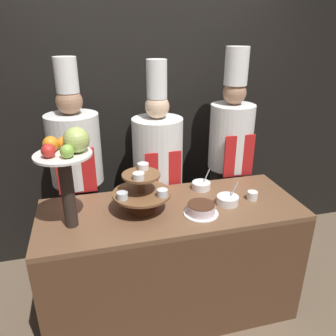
% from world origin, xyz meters
% --- Properties ---
extents(wall_back, '(10.00, 0.06, 2.80)m').
position_xyz_m(wall_back, '(0.00, 1.29, 1.40)').
color(wall_back, black).
rests_on(wall_back, ground_plane).
extents(buffet_counter, '(1.78, 0.68, 0.90)m').
position_xyz_m(buffet_counter, '(0.00, 0.34, 0.45)').
color(buffet_counter, brown).
rests_on(buffet_counter, ground_plane).
extents(tiered_stand, '(0.39, 0.39, 0.31)m').
position_xyz_m(tiered_stand, '(-0.20, 0.35, 1.06)').
color(tiered_stand, brown).
rests_on(tiered_stand, buffet_counter).
extents(fruit_pedestal, '(0.33, 0.33, 0.62)m').
position_xyz_m(fruit_pedestal, '(-0.63, 0.28, 1.33)').
color(fruit_pedestal, '#2D231E').
rests_on(fruit_pedestal, buffet_counter).
extents(cake_round, '(0.23, 0.23, 0.07)m').
position_xyz_m(cake_round, '(0.16, 0.21, 0.93)').
color(cake_round, white).
rests_on(cake_round, buffet_counter).
extents(cup_white, '(0.07, 0.07, 0.06)m').
position_xyz_m(cup_white, '(0.59, 0.31, 0.93)').
color(cup_white, white).
rests_on(cup_white, buffet_counter).
extents(serving_bowl_near, '(0.15, 0.15, 0.16)m').
position_xyz_m(serving_bowl_near, '(0.39, 0.29, 0.93)').
color(serving_bowl_near, white).
rests_on(serving_bowl_near, buffet_counter).
extents(serving_bowl_far, '(0.14, 0.14, 0.16)m').
position_xyz_m(serving_bowl_far, '(0.29, 0.56, 0.93)').
color(serving_bowl_far, white).
rests_on(serving_bowl_far, buffet_counter).
extents(chef_left, '(0.39, 0.39, 1.85)m').
position_xyz_m(chef_left, '(-0.61, 0.91, 1.00)').
color(chef_left, black).
rests_on(chef_left, ground_plane).
extents(chef_center_left, '(0.41, 0.41, 1.82)m').
position_xyz_m(chef_center_left, '(0.03, 0.91, 0.95)').
color(chef_center_left, black).
rests_on(chef_center_left, ground_plane).
extents(chef_center_right, '(0.37, 0.37, 1.90)m').
position_xyz_m(chef_center_right, '(0.67, 0.91, 1.03)').
color(chef_center_right, '#38332D').
rests_on(chef_center_right, ground_plane).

